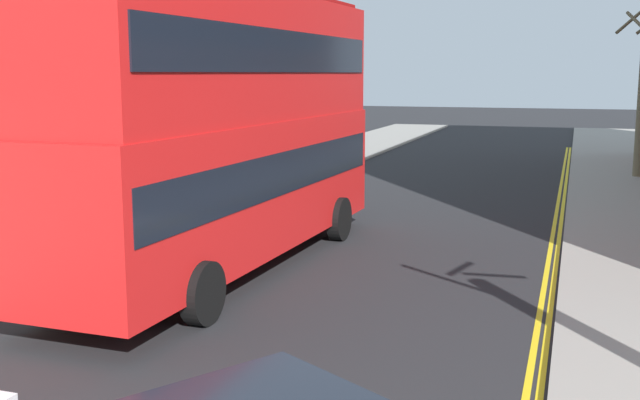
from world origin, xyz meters
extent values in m
cube|color=gray|center=(-6.50, 16.00, 0.07)|extent=(4.00, 80.00, 0.14)
cube|color=yellow|center=(4.40, 14.00, 0.00)|extent=(0.10, 56.00, 0.01)
cube|color=yellow|center=(4.24, 14.00, 0.00)|extent=(0.10, 56.00, 0.01)
cube|color=red|center=(-1.99, 12.53, 1.74)|extent=(2.85, 10.87, 2.60)
cube|color=red|center=(-1.99, 12.53, 4.29)|extent=(2.79, 10.66, 2.50)
cube|color=black|center=(-1.99, 12.53, 2.04)|extent=(2.86, 10.44, 0.84)
cube|color=black|center=(-1.99, 12.53, 4.39)|extent=(2.84, 10.23, 0.80)
cube|color=yellow|center=(-1.81, 17.90, 3.29)|extent=(2.00, 0.12, 0.44)
cylinder|color=black|center=(-3.13, 15.91, 0.52)|extent=(0.33, 1.05, 1.04)
cylinder|color=black|center=(-0.63, 15.83, 0.52)|extent=(0.33, 1.05, 1.04)
cylinder|color=black|center=(-3.34, 9.22, 0.52)|extent=(0.33, 1.05, 1.04)
cylinder|color=black|center=(-0.85, 9.14, 0.52)|extent=(0.33, 1.05, 1.04)
cylinder|color=#6B6047|center=(6.44, 30.10, 5.98)|extent=(1.25, 1.14, 1.15)
cylinder|color=#6B6047|center=(6.54, 29.20, 5.81)|extent=(0.78, 0.95, 0.83)
camera|label=1|loc=(4.66, -1.43, 3.98)|focal=43.00mm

